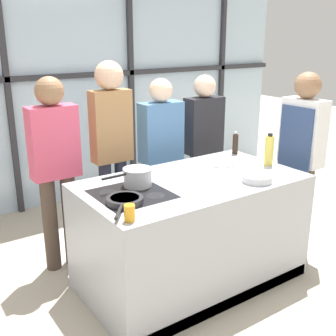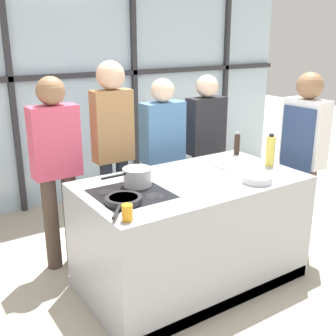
{
  "view_description": "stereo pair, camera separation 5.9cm",
  "coord_description": "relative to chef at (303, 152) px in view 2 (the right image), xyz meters",
  "views": [
    {
      "loc": [
        -1.94,
        -2.48,
        2.01
      ],
      "look_at": [
        -0.17,
        0.1,
        1.01
      ],
      "focal_mm": 45.0,
      "sensor_mm": 36.0,
      "label": 1
    },
    {
      "loc": [
        -1.89,
        -2.52,
        2.01
      ],
      "look_at": [
        -0.17,
        0.1,
        1.01
      ],
      "focal_mm": 45.0,
      "sensor_mm": 36.0,
      "label": 2
    }
  ],
  "objects": [
    {
      "name": "ground_plane",
      "position": [
        -1.2,
        0.09,
        -0.97
      ],
      "size": [
        18.0,
        18.0,
        0.0
      ],
      "primitive_type": "plane",
      "color": "#BCB29E"
    },
    {
      "name": "spectator_far_left",
      "position": [
        -2.0,
        0.94,
        0.0
      ],
      "size": [
        0.4,
        0.24,
        1.69
      ],
      "rotation": [
        0.0,
        0.0,
        3.14
      ],
      "color": "#47382D",
      "rests_on": "ground_plane"
    },
    {
      "name": "oil_bottle",
      "position": [
        -0.4,
        0.02,
        0.07
      ],
      "size": [
        0.08,
        0.08,
        0.28
      ],
      "color": "#E0CC4C",
      "rests_on": "demo_island"
    },
    {
      "name": "spectator_center_left",
      "position": [
        -1.46,
        0.94,
        0.1
      ],
      "size": [
        0.36,
        0.25,
        1.79
      ],
      "rotation": [
        0.0,
        0.0,
        3.14
      ],
      "color": "#232838",
      "rests_on": "ground_plane"
    },
    {
      "name": "chef",
      "position": [
        0.0,
        0.0,
        0.0
      ],
      "size": [
        0.24,
        0.41,
        1.69
      ],
      "rotation": [
        0.0,
        0.0,
        1.57
      ],
      "color": "#47382D",
      "rests_on": "ground_plane"
    },
    {
      "name": "saucepan",
      "position": [
        -1.63,
        0.21,
        0.01
      ],
      "size": [
        0.41,
        0.22,
        0.14
      ],
      "color": "silver",
      "rests_on": "demo_island"
    },
    {
      "name": "frying_pan",
      "position": [
        -1.88,
        -0.04,
        -0.04
      ],
      "size": [
        0.34,
        0.39,
        0.04
      ],
      "color": "#232326",
      "rests_on": "demo_island"
    },
    {
      "name": "pepper_grinder",
      "position": [
        -0.39,
        0.46,
        0.03
      ],
      "size": [
        0.05,
        0.05,
        0.22
      ],
      "color": "#332319",
      "rests_on": "demo_island"
    },
    {
      "name": "spectator_far_right",
      "position": [
        -0.39,
        0.94,
        -0.05
      ],
      "size": [
        0.41,
        0.23,
        1.62
      ],
      "rotation": [
        0.0,
        0.0,
        3.14
      ],
      "color": "#232838",
      "rests_on": "ground_plane"
    },
    {
      "name": "spectator_center_right",
      "position": [
        -0.93,
        0.94,
        -0.06
      ],
      "size": [
        0.43,
        0.23,
        1.61
      ],
      "rotation": [
        0.0,
        0.0,
        3.14
      ],
      "color": "black",
      "rests_on": "ground_plane"
    },
    {
      "name": "white_plate",
      "position": [
        -0.74,
        0.26,
        -0.06
      ],
      "size": [
        0.23,
        0.23,
        0.01
      ],
      "primitive_type": "cylinder",
      "color": "white",
      "rests_on": "demo_island"
    },
    {
      "name": "demo_island",
      "position": [
        -1.2,
        0.09,
        -0.52
      ],
      "size": [
        1.79,
        0.99,
        0.91
      ],
      "color": "#A8AAB2",
      "rests_on": "ground_plane"
    },
    {
      "name": "mixing_bowl",
      "position": [
        -0.81,
        -0.24,
        -0.04
      ],
      "size": [
        0.23,
        0.23,
        0.06
      ],
      "color": "silver",
      "rests_on": "demo_island"
    },
    {
      "name": "back_window_wall",
      "position": [
        -1.2,
        2.43,
        0.43
      ],
      "size": [
        6.4,
        0.1,
        2.8
      ],
      "color": "silver",
      "rests_on": "ground_plane"
    },
    {
      "name": "juice_glass_near",
      "position": [
        -1.99,
        -0.31,
        -0.01
      ],
      "size": [
        0.07,
        0.07,
        0.11
      ],
      "primitive_type": "cylinder",
      "color": "orange",
      "rests_on": "demo_island"
    }
  ]
}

